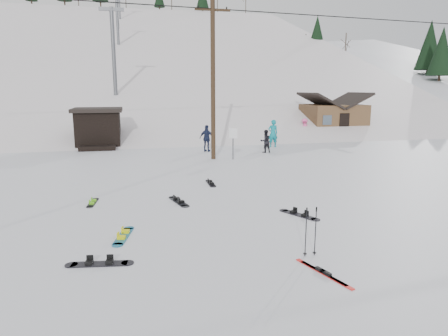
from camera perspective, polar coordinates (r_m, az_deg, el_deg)
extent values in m
plane|color=silver|center=(10.18, 3.15, -12.62)|extent=(200.00, 200.00, 0.00)
cube|color=silver|center=(65.98, -10.26, -3.01)|extent=(60.00, 85.24, 65.97)
cube|color=silver|center=(73.15, 21.18, -1.39)|extent=(45.66, 93.98, 54.59)
cylinder|color=#3A2819|center=(23.39, -1.58, 12.23)|extent=(0.26, 0.26, 9.00)
cube|color=#3A2819|center=(23.77, -1.64, 21.67)|extent=(2.00, 0.12, 0.12)
cylinder|color=black|center=(23.80, -1.64, 21.96)|extent=(0.08, 0.08, 0.12)
cylinder|color=#595B60|center=(23.46, 1.29, 3.41)|extent=(0.07, 0.07, 1.80)
cube|color=white|center=(23.34, 1.33, 4.98)|extent=(0.50, 0.04, 0.60)
cube|color=black|center=(30.16, -17.48, 5.33)|extent=(3.00, 3.00, 2.50)
cube|color=black|center=(30.06, -17.63, 7.93)|extent=(3.40, 3.40, 0.25)
cube|color=black|center=(28.51, -17.61, 2.77)|extent=(2.40, 1.20, 0.30)
cylinder|color=#595B60|center=(39.08, -15.49, 15.51)|extent=(0.36, 0.36, 8.00)
cube|color=#595B60|center=(39.56, -15.79, 21.00)|extent=(2.20, 0.30, 0.30)
cylinder|color=#595B60|center=(59.73, -15.02, 20.23)|extent=(0.36, 0.36, 8.00)
cube|color=brown|center=(37.44, 15.29, 6.67)|extent=(5.00, 4.00, 2.70)
cube|color=black|center=(36.74, 13.54, 9.34)|extent=(2.69, 4.40, 1.43)
cube|color=black|center=(38.01, 17.24, 9.20)|extent=(2.69, 4.40, 1.43)
cube|color=black|center=(35.70, 16.79, 5.98)|extent=(0.90, 0.06, 1.90)
cube|color=#166890|center=(11.81, -14.16, -9.42)|extent=(0.59, 1.34, 0.03)
cylinder|color=#166890|center=(12.41, -13.42, -8.37)|extent=(0.30, 0.30, 0.03)
cylinder|color=#166890|center=(11.23, -14.98, -10.58)|extent=(0.30, 0.30, 0.03)
cube|color=yellow|center=(12.01, -13.90, -8.78)|extent=(0.24, 0.20, 0.09)
cube|color=yellow|center=(11.58, -14.46, -9.57)|extent=(0.24, 0.20, 0.09)
cube|color=red|center=(9.56, 14.35, -14.55)|extent=(0.58, 1.55, 0.02)
cube|color=black|center=(9.54, 14.36, -14.31)|extent=(0.17, 0.30, 0.07)
cube|color=red|center=(9.66, 13.64, -14.22)|extent=(0.58, 1.55, 0.02)
cube|color=black|center=(9.65, 13.66, -13.99)|extent=(0.17, 0.30, 0.07)
cylinder|color=black|center=(10.21, 11.62, -9.05)|extent=(0.02, 0.02, 1.23)
cylinder|color=black|center=(10.42, 11.50, -11.90)|extent=(0.09, 0.09, 0.01)
cylinder|color=black|center=(10.02, 11.75, -5.87)|extent=(0.04, 0.04, 0.11)
cylinder|color=black|center=(10.32, 12.93, -8.90)|extent=(0.02, 0.02, 1.23)
cylinder|color=black|center=(10.52, 12.79, -11.72)|extent=(0.09, 0.09, 0.01)
cylinder|color=black|center=(10.13, 13.07, -5.75)|extent=(0.04, 0.04, 0.11)
cube|color=black|center=(10.22, -17.35, -12.95)|extent=(1.34, 0.48, 0.03)
cylinder|color=black|center=(10.10, -13.62, -13.05)|extent=(0.30, 0.30, 0.03)
cylinder|color=black|center=(10.39, -20.98, -12.81)|extent=(0.30, 0.30, 0.03)
cube|color=black|center=(10.15, -16.04, -12.70)|extent=(0.19, 0.24, 0.09)
cube|color=black|center=(10.26, -18.70, -12.62)|extent=(0.19, 0.24, 0.09)
cube|color=black|center=(14.89, -6.49, -4.79)|extent=(0.62, 1.36, 0.03)
cylinder|color=black|center=(15.49, -7.36, -4.17)|extent=(0.31, 0.31, 0.03)
cylinder|color=black|center=(14.30, -5.54, -5.46)|extent=(0.31, 0.31, 0.03)
cube|color=black|center=(15.09, -6.81, -4.35)|extent=(0.25, 0.21, 0.09)
cube|color=black|center=(14.66, -6.16, -4.81)|extent=(0.25, 0.21, 0.09)
cube|color=black|center=(15.42, -18.24, -4.74)|extent=(0.36, 1.07, 0.02)
cylinder|color=black|center=(15.92, -17.86, -4.23)|extent=(0.24, 0.24, 0.02)
cylinder|color=black|center=(14.93, -18.64, -5.29)|extent=(0.24, 0.24, 0.02)
cube|color=#63CC18|center=(15.59, -18.11, -4.39)|extent=(0.18, 0.15, 0.07)
cube|color=#63CC18|center=(15.23, -18.39, -4.78)|extent=(0.18, 0.15, 0.07)
cube|color=black|center=(13.52, 10.68, -6.60)|extent=(0.89, 1.28, 0.03)
cylinder|color=black|center=(13.16, 12.94, -7.20)|extent=(0.30, 0.30, 0.03)
cylinder|color=black|center=(13.90, 8.55, -6.02)|extent=(0.30, 0.30, 0.03)
cube|color=black|center=(13.37, 11.49, -6.58)|extent=(0.26, 0.24, 0.09)
cube|color=black|center=(13.64, 9.90, -6.16)|extent=(0.26, 0.24, 0.09)
cube|color=black|center=(17.61, -1.91, -2.20)|extent=(0.28, 1.17, 0.02)
cylinder|color=black|center=(18.16, -2.24, -1.78)|extent=(0.27, 0.27, 0.02)
cylinder|color=black|center=(17.05, -1.56, -2.65)|extent=(0.27, 0.27, 0.02)
cube|color=black|center=(17.80, -2.03, -1.89)|extent=(0.19, 0.15, 0.08)
cube|color=black|center=(17.39, -1.79, -2.20)|extent=(0.19, 0.15, 0.08)
imported|color=#0E808D|center=(28.68, 7.00, 4.93)|extent=(0.72, 0.49, 1.95)
imported|color=black|center=(26.17, 5.92, 3.83)|extent=(0.80, 0.67, 1.48)
imported|color=#F7579F|center=(34.52, 11.41, 5.59)|extent=(1.20, 0.96, 1.63)
imported|color=#171E3A|center=(26.42, -2.45, 4.25)|extent=(1.10, 0.91, 1.76)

